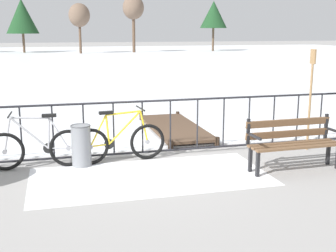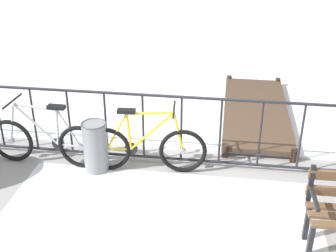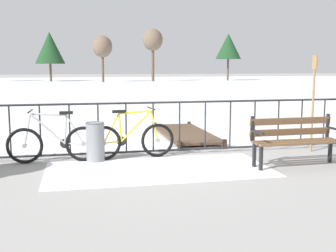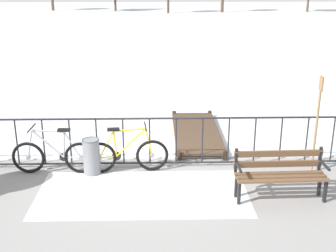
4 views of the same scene
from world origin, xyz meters
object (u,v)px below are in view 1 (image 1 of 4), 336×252
bicycle_near_railing (119,142)px  oar_upright (311,93)px  park_bench (292,140)px  trash_bin (81,145)px  bicycle_second (37,148)px

bicycle_near_railing → oar_upright: oar_upright is taller
park_bench → trash_bin: 3.64m
bicycle_second → park_bench: 4.36m
bicycle_second → park_bench: bicycle_second is taller
bicycle_near_railing → trash_bin: size_ratio=2.33×
oar_upright → bicycle_near_railing: bearing=178.2°
bicycle_near_railing → trash_bin: bearing=-174.8°
bicycle_second → park_bench: bearing=-14.8°
trash_bin → bicycle_second: bearing=177.1°
bicycle_near_railing → oar_upright: bearing=-1.8°
bicycle_near_railing → bicycle_second: same height
bicycle_second → oar_upright: (5.16, -0.09, 0.77)m
trash_bin → park_bench: bearing=-17.2°
trash_bin → bicycle_near_railing: bearing=5.2°
bicycle_second → oar_upright: bearing=-1.0°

